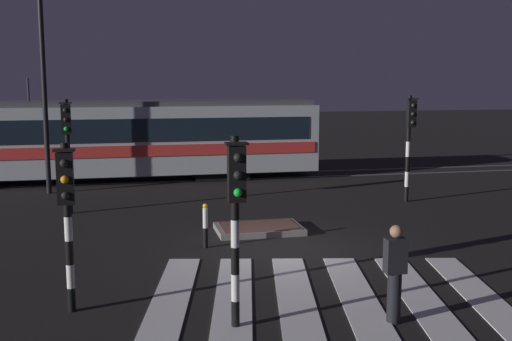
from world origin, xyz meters
name	(u,v)px	position (x,y,z in m)	size (l,w,h in m)	color
ground_plane	(283,249)	(0.00, 0.00, 0.00)	(120.00, 120.00, 0.00)	black
rail_near	(218,180)	(0.00, 10.56, 0.01)	(80.00, 0.12, 0.03)	#59595E
rail_far	(213,175)	(0.00, 12.00, 0.01)	(80.00, 0.12, 0.03)	#59595E
crosswalk_zebra	(325,294)	(0.00, -3.30, 0.01)	(7.43, 5.95, 0.02)	silver
traffic_island	(259,229)	(-0.20, 1.82, 0.09)	(2.31, 1.48, 0.18)	slate
traffic_light_corner_near_left	(67,203)	(-4.73, -3.27, 2.01)	(0.36, 0.42, 3.04)	black
traffic_light_corner_far_left	(67,139)	(-5.40, 5.24, 2.32)	(0.36, 0.42, 3.52)	black
traffic_light_corner_far_right	(410,132)	(5.59, 4.79, 2.36)	(0.36, 0.42, 3.58)	black
traffic_light_kerb_mid_left	(236,204)	(-1.98, -4.59, 2.13)	(0.36, 0.42, 3.23)	black
street_lamp_trackside_left	(42,59)	(-6.43, 8.79, 4.80)	(0.44, 1.21, 7.63)	black
tram	(100,138)	(-4.66, 11.28, 1.75)	(17.72, 2.58, 4.15)	#B2BCC1
pedestrian_waiting_at_kerb	(395,273)	(0.70, -4.86, 0.88)	(0.36, 0.24, 1.71)	black
bollard_island_edge	(205,226)	(-1.83, 0.53, 0.56)	(0.12, 0.12, 1.11)	black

